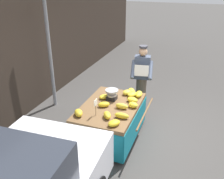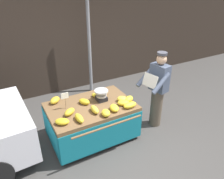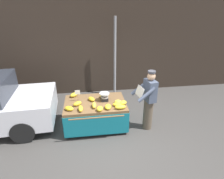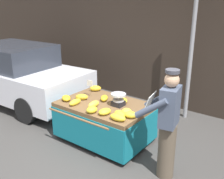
{
  "view_description": "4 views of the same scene",
  "coord_description": "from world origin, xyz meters",
  "px_view_note": "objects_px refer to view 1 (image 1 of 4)",
  "views": [
    {
      "loc": [
        -4.75,
        -0.94,
        3.23
      ],
      "look_at": [
        -0.19,
        0.75,
        0.97
      ],
      "focal_mm": 39.42,
      "sensor_mm": 36.0,
      "label": 1
    },
    {
      "loc": [
        -1.91,
        -2.68,
        2.97
      ],
      "look_at": [
        -0.05,
        0.67,
        0.99
      ],
      "focal_mm": 34.11,
      "sensor_mm": 36.0,
      "label": 2
    },
    {
      "loc": [
        -0.71,
        -3.91,
        3.23
      ],
      "look_at": [
        -0.06,
        0.71,
        1.1
      ],
      "focal_mm": 30.01,
      "sensor_mm": 36.0,
      "label": 3
    },
    {
      "loc": [
        2.32,
        -2.91,
        2.63
      ],
      "look_at": [
        -0.28,
        0.56,
        1.12
      ],
      "focal_mm": 42.16,
      "sensor_mm": 36.0,
      "label": 4
    }
  ],
  "objects_px": {
    "banana_bunch_6": "(132,94)",
    "banana_cart": "(110,114)",
    "street_pole": "(50,54)",
    "banana_bunch_9": "(132,100)",
    "banana_bunch_11": "(114,123)",
    "weighing_scale": "(112,95)",
    "banana_bunch_4": "(139,94)",
    "banana_bunch_3": "(122,106)",
    "banana_bunch_7": "(104,104)",
    "banana_bunch_2": "(133,105)",
    "banana_bunch_8": "(104,97)",
    "banana_bunch_10": "(122,116)",
    "banana_bunch_1": "(131,91)",
    "banana_bunch_12": "(107,115)",
    "price_sign": "(96,104)",
    "banana_bunch_5": "(127,92)",
    "vendor_person": "(142,78)",
    "banana_bunch_0": "(79,113)"
  },
  "relations": [
    {
      "from": "banana_bunch_4",
      "to": "banana_bunch_0",
      "type": "bearing_deg",
      "value": 144.09
    },
    {
      "from": "banana_bunch_1",
      "to": "banana_bunch_6",
      "type": "height_order",
      "value": "banana_bunch_1"
    },
    {
      "from": "vendor_person",
      "to": "banana_bunch_1",
      "type": "bearing_deg",
      "value": 174.29
    },
    {
      "from": "price_sign",
      "to": "banana_bunch_3",
      "type": "distance_m",
      "value": 0.6
    },
    {
      "from": "banana_bunch_8",
      "to": "banana_bunch_10",
      "type": "distance_m",
      "value": 0.89
    },
    {
      "from": "banana_bunch_1",
      "to": "banana_cart",
      "type": "bearing_deg",
      "value": 162.1
    },
    {
      "from": "banana_bunch_4",
      "to": "banana_bunch_9",
      "type": "relative_size",
      "value": 1.18
    },
    {
      "from": "banana_bunch_12",
      "to": "price_sign",
      "type": "bearing_deg",
      "value": 87.78
    },
    {
      "from": "banana_bunch_4",
      "to": "banana_bunch_12",
      "type": "bearing_deg",
      "value": 163.16
    },
    {
      "from": "banana_bunch_2",
      "to": "banana_bunch_4",
      "type": "relative_size",
      "value": 0.72
    },
    {
      "from": "banana_bunch_6",
      "to": "banana_bunch_2",
      "type": "bearing_deg",
      "value": -161.94
    },
    {
      "from": "weighing_scale",
      "to": "banana_bunch_7",
      "type": "relative_size",
      "value": 1.16
    },
    {
      "from": "banana_cart",
      "to": "banana_bunch_11",
      "type": "bearing_deg",
      "value": -154.26
    },
    {
      "from": "banana_bunch_2",
      "to": "banana_bunch_3",
      "type": "relative_size",
      "value": 0.77
    },
    {
      "from": "banana_bunch_1",
      "to": "banana_bunch_11",
      "type": "height_order",
      "value": "banana_bunch_1"
    },
    {
      "from": "banana_bunch_5",
      "to": "banana_cart",
      "type": "bearing_deg",
      "value": 164.51
    },
    {
      "from": "vendor_person",
      "to": "banana_bunch_6",
      "type": "bearing_deg",
      "value": -179.87
    },
    {
      "from": "banana_bunch_0",
      "to": "banana_bunch_2",
      "type": "bearing_deg",
      "value": -52.85
    },
    {
      "from": "street_pole",
      "to": "banana_bunch_9",
      "type": "bearing_deg",
      "value": -103.0
    },
    {
      "from": "banana_bunch_2",
      "to": "banana_bunch_9",
      "type": "height_order",
      "value": "banana_bunch_2"
    },
    {
      "from": "banana_bunch_2",
      "to": "banana_bunch_5",
      "type": "relative_size",
      "value": 0.99
    },
    {
      "from": "weighing_scale",
      "to": "banana_cart",
      "type": "bearing_deg",
      "value": -165.78
    },
    {
      "from": "banana_cart",
      "to": "banana_bunch_6",
      "type": "bearing_deg",
      "value": -28.42
    },
    {
      "from": "banana_bunch_1",
      "to": "banana_bunch_12",
      "type": "relative_size",
      "value": 0.91
    },
    {
      "from": "banana_cart",
      "to": "banana_bunch_4",
      "type": "bearing_deg",
      "value": -35.34
    },
    {
      "from": "banana_bunch_6",
      "to": "banana_bunch_7",
      "type": "distance_m",
      "value": 0.78
    },
    {
      "from": "weighing_scale",
      "to": "banana_bunch_9",
      "type": "xyz_separation_m",
      "value": [
        0.04,
        -0.45,
        -0.06
      ]
    },
    {
      "from": "banana_bunch_9",
      "to": "banana_cart",
      "type": "bearing_deg",
      "value": 129.3
    },
    {
      "from": "street_pole",
      "to": "banana_bunch_8",
      "type": "bearing_deg",
      "value": -109.34
    },
    {
      "from": "street_pole",
      "to": "banana_bunch_3",
      "type": "distance_m",
      "value": 2.46
    },
    {
      "from": "banana_bunch_6",
      "to": "banana_cart",
      "type": "bearing_deg",
      "value": 151.58
    },
    {
      "from": "banana_bunch_7",
      "to": "banana_bunch_9",
      "type": "relative_size",
      "value": 1.01
    },
    {
      "from": "street_pole",
      "to": "banana_bunch_3",
      "type": "xyz_separation_m",
      "value": [
        -0.89,
        -2.21,
        -0.62
      ]
    },
    {
      "from": "street_pole",
      "to": "banana_bunch_7",
      "type": "bearing_deg",
      "value": -117.17
    },
    {
      "from": "banana_bunch_1",
      "to": "banana_bunch_5",
      "type": "relative_size",
      "value": 1.08
    },
    {
      "from": "banana_bunch_0",
      "to": "banana_bunch_10",
      "type": "distance_m",
      "value": 0.84
    },
    {
      "from": "banana_bunch_2",
      "to": "banana_bunch_10",
      "type": "height_order",
      "value": "banana_bunch_2"
    },
    {
      "from": "street_pole",
      "to": "price_sign",
      "type": "bearing_deg",
      "value": -125.79
    },
    {
      "from": "weighing_scale",
      "to": "banana_bunch_10",
      "type": "distance_m",
      "value": 0.8
    },
    {
      "from": "banana_bunch_8",
      "to": "banana_bunch_10",
      "type": "height_order",
      "value": "banana_bunch_10"
    },
    {
      "from": "banana_bunch_4",
      "to": "banana_bunch_12",
      "type": "relative_size",
      "value": 1.15
    },
    {
      "from": "banana_bunch_4",
      "to": "banana_bunch_9",
      "type": "xyz_separation_m",
      "value": [
        -0.31,
        0.06,
        -0.0
      ]
    },
    {
      "from": "weighing_scale",
      "to": "banana_bunch_4",
      "type": "xyz_separation_m",
      "value": [
        0.36,
        -0.51,
        -0.06
      ]
    },
    {
      "from": "street_pole",
      "to": "banana_bunch_7",
      "type": "distance_m",
      "value": 2.16
    },
    {
      "from": "street_pole",
      "to": "banana_bunch_0",
      "type": "bearing_deg",
      "value": -133.6
    },
    {
      "from": "banana_bunch_3",
      "to": "banana_bunch_4",
      "type": "xyz_separation_m",
      "value": [
        0.67,
        -0.18,
        -0.0
      ]
    },
    {
      "from": "banana_bunch_11",
      "to": "banana_bunch_9",
      "type": "bearing_deg",
      "value": -3.34
    },
    {
      "from": "banana_bunch_11",
      "to": "banana_bunch_10",
      "type": "bearing_deg",
      "value": -10.01
    },
    {
      "from": "weighing_scale",
      "to": "banana_bunch_8",
      "type": "bearing_deg",
      "value": 95.32
    },
    {
      "from": "price_sign",
      "to": "banana_bunch_12",
      "type": "xyz_separation_m",
      "value": [
        -0.01,
        -0.24,
        -0.19
      ]
    }
  ]
}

